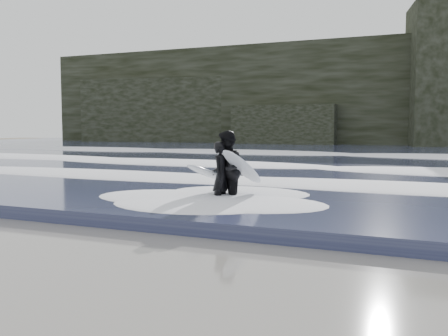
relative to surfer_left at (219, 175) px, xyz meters
The scene contains 8 objects.
ground 6.24m from the surfer_left, 95.06° to the right, with size 120.00×120.00×0.00m, color #766648.
sea 22.85m from the surfer_left, 91.37° to the left, with size 90.00×52.00×0.30m, color #2D3353.
headland 40.06m from the surfer_left, 90.78° to the left, with size 70.00×9.00×10.00m, color black.
foam_near 2.92m from the surfer_left, 100.87° to the left, with size 60.00×3.20×0.20m, color white.
foam_mid 9.86m from the surfer_left, 93.17° to the left, with size 60.00×4.00×0.24m, color white.
foam_far 18.85m from the surfer_left, 91.66° to the left, with size 60.00×4.80×0.30m, color white.
surfer_left is the anchor object (origin of this frame).
surfer_right 0.26m from the surfer_left, 12.49° to the left, with size 1.32×1.82×1.91m.
Camera 1 is at (5.44, -5.00, 2.03)m, focal length 40.00 mm.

